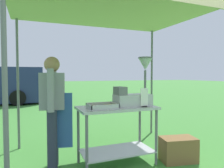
# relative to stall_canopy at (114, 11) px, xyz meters

# --- Properties ---
(ground_plane) EXTENTS (70.00, 70.00, 0.00)m
(ground_plane) POSITION_rel_stall_canopy_xyz_m (0.27, 4.65, -2.32)
(ground_plane) COLOR #3D7F33
(stall_canopy) EXTENTS (3.02, 2.41, 2.40)m
(stall_canopy) POSITION_rel_stall_canopy_xyz_m (0.00, 0.00, 0.00)
(stall_canopy) COLOR slate
(stall_canopy) RESTS_ON ground
(donut_cart) EXTENTS (1.17, 0.60, 0.87)m
(donut_cart) POSITION_rel_stall_canopy_xyz_m (0.00, -0.10, -1.70)
(donut_cart) COLOR #B7B7BC
(donut_cart) RESTS_ON ground
(donut_tray) EXTENTS (0.41, 0.30, 0.07)m
(donut_tray) POSITION_rel_stall_canopy_xyz_m (-0.25, -0.16, -1.42)
(donut_tray) COLOR #B7B7BC
(donut_tray) RESTS_ON donut_cart
(donut_fryer) EXTENTS (0.61, 0.28, 0.76)m
(donut_fryer) POSITION_rel_stall_canopy_xyz_m (0.28, -0.12, -1.22)
(donut_fryer) COLOR #B7B7BC
(donut_fryer) RESTS_ON donut_cart
(menu_sign) EXTENTS (0.13, 0.05, 0.28)m
(menu_sign) POSITION_rel_stall_canopy_xyz_m (0.37, -0.27, -1.32)
(menu_sign) COLOR black
(menu_sign) RESTS_ON donut_cart
(vendor) EXTENTS (0.46, 0.54, 1.61)m
(vendor) POSITION_rel_stall_canopy_xyz_m (-0.91, 0.11, -1.42)
(vendor) COLOR #2D3347
(vendor) RESTS_ON ground
(supply_crate) EXTENTS (0.58, 0.42, 0.37)m
(supply_crate) POSITION_rel_stall_canopy_xyz_m (0.92, -0.38, -2.13)
(supply_crate) COLOR brown
(supply_crate) RESTS_ON ground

